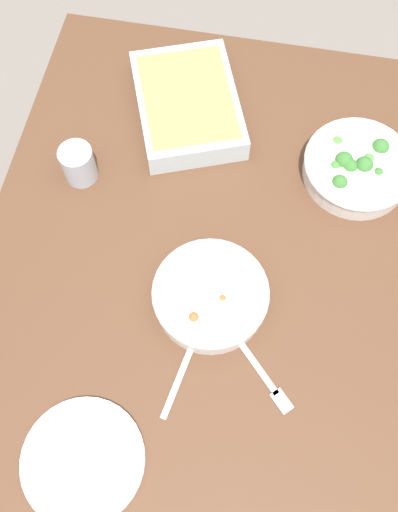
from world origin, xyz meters
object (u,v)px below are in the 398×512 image
object	(u,v)px
broccoli_bowl	(357,167)
fork_on_table	(265,378)
drink_cup	(79,165)
stew_bowl	(210,296)
spoon_by_broccoli	(340,161)
side_plate	(83,460)
baking_dish	(188,104)
spoon_by_stew	(186,361)

from	to	relation	value
broccoli_bowl	fork_on_table	bearing A→B (deg)	-15.38
broccoli_bowl	drink_cup	distance (m)	0.60
stew_bowl	spoon_by_broccoli	distance (m)	0.43
drink_cup	side_plate	distance (m)	0.60
broccoli_bowl	side_plate	world-z (taller)	broccoli_bowl
baking_dish	stew_bowl	bearing A→B (deg)	16.46
drink_cup	broccoli_bowl	bearing A→B (deg)	100.50
baking_dish	spoon_by_stew	size ratio (longest dim) A/B	2.05
side_plate	broccoli_bowl	bearing A→B (deg)	147.94
baking_dish	side_plate	xyz separation A→B (m)	(0.78, -0.04, -0.03)
stew_bowl	drink_cup	distance (m)	0.40
stew_bowl	baking_dish	size ratio (longest dim) A/B	0.63
spoon_by_stew	baking_dish	bearing A→B (deg)	-169.42
drink_cup	spoon_by_stew	xyz separation A→B (m)	(0.37, 0.30, -0.03)
drink_cup	baking_dish	bearing A→B (deg)	136.19
side_plate	spoon_by_stew	distance (m)	0.25
spoon_by_broccoli	fork_on_table	distance (m)	0.51
baking_dish	fork_on_table	bearing A→B (deg)	24.20
spoon_by_broccoli	broccoli_bowl	bearing A→B (deg)	53.69
baking_dish	spoon_by_stew	world-z (taller)	baking_dish
side_plate	spoon_by_broccoli	world-z (taller)	side_plate
spoon_by_stew	fork_on_table	bearing A→B (deg)	89.00
side_plate	fork_on_table	size ratio (longest dim) A/B	1.57
baking_dish	side_plate	distance (m)	0.78
drink_cup	spoon_by_stew	bearing A→B (deg)	39.62
spoon_by_stew	side_plate	bearing A→B (deg)	-34.93
broccoli_bowl	side_plate	size ratio (longest dim) A/B	1.07
side_plate	spoon_by_broccoli	bearing A→B (deg)	150.97
baking_dish	spoon_by_stew	distance (m)	0.58
baking_dish	fork_on_table	xyz separation A→B (m)	(0.57, 0.26, -0.03)
drink_cup	side_plate	bearing A→B (deg)	15.51
fork_on_table	spoon_by_stew	bearing A→B (deg)	-91.00
spoon_by_stew	spoon_by_broccoli	bearing A→B (deg)	153.63
stew_bowl	fork_on_table	bearing A→B (deg)	44.09
stew_bowl	drink_cup	xyz separation A→B (m)	(-0.24, -0.33, 0.01)
baking_dish	broccoli_bowl	bearing A→B (deg)	76.10
broccoli_bowl	fork_on_table	size ratio (longest dim) A/B	1.68
spoon_by_stew	spoon_by_broccoli	size ratio (longest dim) A/B	1.15
drink_cup	fork_on_table	distance (m)	0.59
stew_bowl	fork_on_table	xyz separation A→B (m)	(0.13, 0.13, -0.03)
stew_bowl	broccoli_bowl	xyz separation A→B (m)	(-0.35, 0.26, -0.00)
spoon_by_broccoli	fork_on_table	xyz separation A→B (m)	(0.50, -0.10, -0.00)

